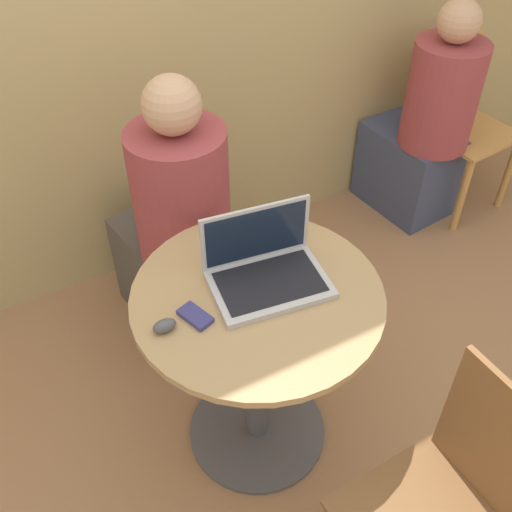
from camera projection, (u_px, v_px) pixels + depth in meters
The scene contains 8 objects.
ground_plane at pixel (257, 431), 2.27m from camera, with size 12.00×12.00×0.00m, color #9E704C.
round_table at pixel (257, 344), 1.92m from camera, with size 0.76×0.76×0.75m.
laptop at pixel (265, 269), 1.78m from camera, with size 0.37×0.28×0.21m.
cell_phone at pixel (195, 316), 1.69m from camera, with size 0.08×0.11×0.02m.
computer_mouse at pixel (164, 325), 1.65m from camera, with size 0.07×0.04×0.04m.
person_seated at pixel (178, 235), 2.36m from camera, with size 0.41×0.57×1.19m.
chair_background at pixel (459, 124), 3.07m from camera, with size 0.44×0.44×0.85m.
person_background at pixel (423, 133), 2.96m from camera, with size 0.37×0.54×1.14m.
Camera 1 is at (-0.59, -1.07, 2.03)m, focal length 42.00 mm.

